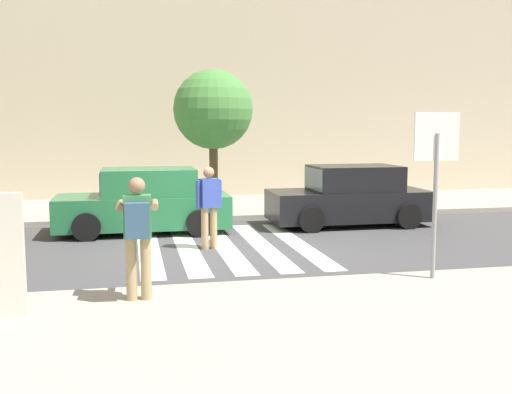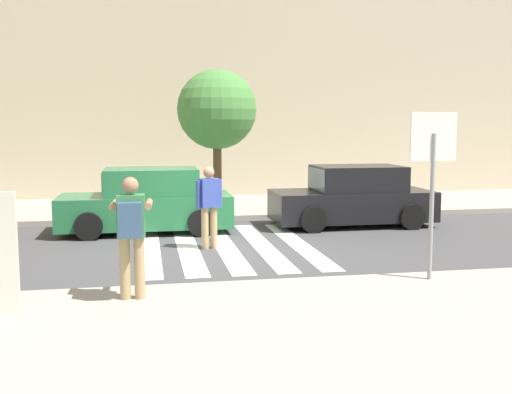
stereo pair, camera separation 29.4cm
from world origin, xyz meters
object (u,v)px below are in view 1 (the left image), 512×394
Objects in this scene: photographer_with_backpack at (138,228)px; parked_car_green at (145,203)px; pedestrian_crossing at (209,203)px; parked_car_black at (350,197)px; stop_sign at (436,158)px; street_tree_center at (213,110)px.

photographer_with_backpack is 0.42× the size of parked_car_green.
photographer_with_backpack reaches higher than parked_car_green.
parked_car_black is (3.97, 2.27, -0.25)m from pedestrian_crossing.
photographer_with_backpack is at bearing -92.18° from parked_car_green.
photographer_with_backpack reaches higher than pedestrian_crossing.
stop_sign is 0.66× the size of street_tree_center.
parked_car_black is at bearing -0.00° from parked_car_green.
street_tree_center is (0.68, 4.24, 2.02)m from pedestrian_crossing.
stop_sign is at bearing 3.60° from photographer_with_backpack.
street_tree_center is (-3.29, 1.97, 2.27)m from parked_car_black.
stop_sign is at bearing -49.66° from pedestrian_crossing.
parked_car_green is at bearing 119.20° from pedestrian_crossing.
parked_car_green is at bearing 180.00° from parked_car_black.
photographer_with_backpack is 8.68m from street_tree_center.
parked_car_green is at bearing 126.44° from stop_sign.
street_tree_center reaches higher than stop_sign.
street_tree_center is at bearing 80.83° from pedestrian_crossing.
stop_sign reaches higher than parked_car_green.
photographer_with_backpack is at bearing -176.40° from stop_sign.
photographer_with_backpack is 0.43× the size of street_tree_center.
parked_car_green is 1.03× the size of street_tree_center.
pedestrian_crossing is at bearing -150.27° from parked_car_black.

